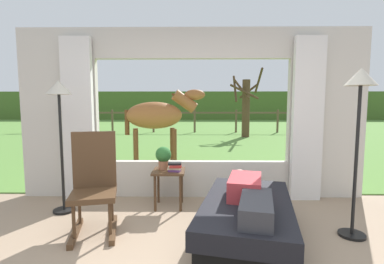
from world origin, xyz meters
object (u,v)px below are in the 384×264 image
object	(u,v)px
reclining_person	(248,193)
floor_lamp_right	(360,102)
floor_lamp_left	(59,107)
potted_plant	(163,156)
pasture_tree	(246,105)
side_table	(169,177)
rocking_chair	(94,183)
recliner_sofa	(247,219)
horse	(158,116)
book_stack	(175,167)

from	to	relation	value
reclining_person	floor_lamp_right	world-z (taller)	floor_lamp_right
reclining_person	floor_lamp_left	world-z (taller)	floor_lamp_left
potted_plant	pasture_tree	world-z (taller)	pasture_tree
side_table	floor_lamp_left	xyz separation A→B (m)	(-1.39, -0.19, 0.97)
reclining_person	pasture_tree	distance (m)	9.20
reclining_person	rocking_chair	bearing A→B (deg)	-175.70
reclining_person	potted_plant	bearing A→B (deg)	146.30
recliner_sofa	reclining_person	distance (m)	0.31
horse	pasture_tree	xyz separation A→B (m)	(2.92, 5.54, 0.20)
side_table	floor_lamp_right	distance (m)	2.47
side_table	reclining_person	bearing A→B (deg)	-47.23
reclining_person	recliner_sofa	bearing A→B (deg)	102.82
floor_lamp_right	pasture_tree	size ratio (longest dim) A/B	0.64
rocking_chair	floor_lamp_right	size ratio (longest dim) A/B	0.62
horse	rocking_chair	bearing A→B (deg)	-17.27
recliner_sofa	rocking_chair	bearing A→B (deg)	-174.07
reclining_person	floor_lamp_left	xyz separation A→B (m)	(-2.31, 0.80, 0.88)
book_stack	floor_lamp_left	world-z (taller)	floor_lamp_left
floor_lamp_right	book_stack	bearing A→B (deg)	158.18
floor_lamp_right	potted_plant	bearing A→B (deg)	156.97
reclining_person	side_table	distance (m)	1.35
horse	pasture_tree	distance (m)	6.27
rocking_chair	floor_lamp_right	distance (m)	3.00
recliner_sofa	horse	bearing A→B (deg)	124.72
book_stack	horse	xyz separation A→B (m)	(-0.56, 2.56, 0.57)
recliner_sofa	floor_lamp_right	size ratio (longest dim) A/B	1.03
side_table	pasture_tree	distance (m)	8.46
potted_plant	recliner_sofa	bearing A→B (deg)	-45.16
potted_plant	horse	size ratio (longest dim) A/B	0.18
rocking_chair	side_table	bearing A→B (deg)	30.33
recliner_sofa	potted_plant	bearing A→B (deg)	147.66
reclining_person	horse	bearing A→B (deg)	124.44
potted_plant	pasture_tree	distance (m)	8.40
pasture_tree	horse	bearing A→B (deg)	-117.81
side_table	potted_plant	distance (m)	0.29
side_table	floor_lamp_left	size ratio (longest dim) A/B	0.30
potted_plant	floor_lamp_left	size ratio (longest dim) A/B	0.18
floor_lamp_right	side_table	bearing A→B (deg)	157.58
rocking_chair	pasture_tree	xyz separation A→B (m)	(3.23, 8.78, 0.81)
recliner_sofa	side_table	size ratio (longest dim) A/B	3.57
book_stack	floor_lamp_left	xyz separation A→B (m)	(-1.48, -0.13, 0.82)
floor_lamp_left	floor_lamp_right	world-z (taller)	floor_lamp_right
floor_lamp_right	recliner_sofa	bearing A→B (deg)	-175.83
book_stack	floor_lamp_right	size ratio (longest dim) A/B	0.11
recliner_sofa	floor_lamp_left	xyz separation A→B (m)	(-2.31, 0.75, 1.18)
rocking_chair	floor_lamp_left	distance (m)	1.18
reclining_person	floor_lamp_right	distance (m)	1.50
reclining_person	side_table	world-z (taller)	reclining_person
book_stack	recliner_sofa	bearing A→B (deg)	-46.80
recliner_sofa	floor_lamp_left	size ratio (longest dim) A/B	1.07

